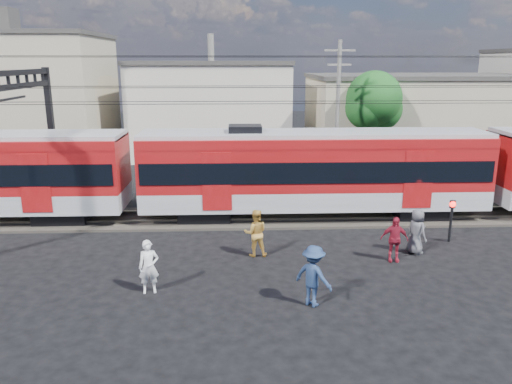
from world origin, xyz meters
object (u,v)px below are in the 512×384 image
commuter_train (318,169)px  pedestrian_c (313,276)px  crossing_signal (452,213)px  pedestrian_a (149,267)px

commuter_train → pedestrian_c: bearing=-99.8°
crossing_signal → pedestrian_a: bearing=-160.2°
pedestrian_a → pedestrian_c: size_ratio=0.92×
commuter_train → pedestrian_c: 9.01m
pedestrian_a → crossing_signal: bearing=9.5°
pedestrian_a → pedestrian_c: (5.18, -1.09, 0.08)m
commuter_train → crossing_signal: 6.21m
pedestrian_a → crossing_signal: 12.47m
commuter_train → crossing_signal: bearing=-34.4°
pedestrian_a → commuter_train: bearing=38.6°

